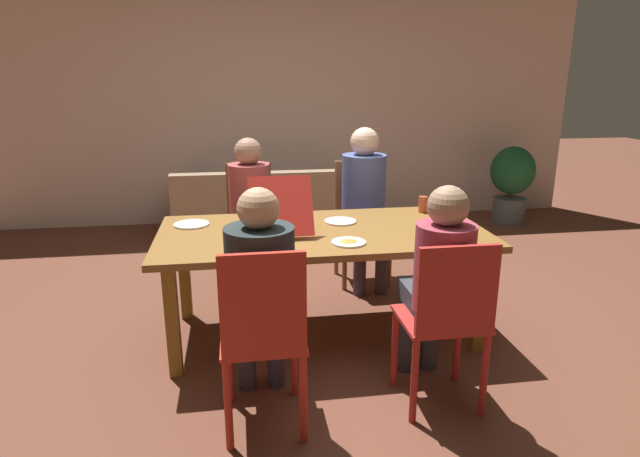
# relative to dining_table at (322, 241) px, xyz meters

# --- Properties ---
(ground_plane) EXTENTS (20.00, 20.00, 0.00)m
(ground_plane) POSITION_rel_dining_table_xyz_m (0.00, 0.00, -0.66)
(ground_plane) COLOR brown
(back_wall) EXTENTS (7.06, 0.12, 2.90)m
(back_wall) POSITION_rel_dining_table_xyz_m (0.00, 3.06, 0.79)
(back_wall) COLOR beige
(back_wall) RESTS_ON ground
(dining_table) EXTENTS (2.09, 1.02, 0.73)m
(dining_table) POSITION_rel_dining_table_xyz_m (0.00, 0.00, 0.00)
(dining_table) COLOR brown
(dining_table) RESTS_ON ground
(chair_0) EXTENTS (0.43, 0.42, 1.00)m
(chair_0) POSITION_rel_dining_table_xyz_m (0.48, 0.99, -0.10)
(chair_0) COLOR #925A31
(chair_0) RESTS_ON ground
(person_0) EXTENTS (0.36, 0.53, 1.29)m
(person_0) POSITION_rel_dining_table_xyz_m (0.48, 0.85, 0.11)
(person_0) COLOR #433845
(person_0) RESTS_ON ground
(chair_1) EXTENTS (0.42, 0.39, 0.94)m
(chair_1) POSITION_rel_dining_table_xyz_m (0.48, -0.94, -0.12)
(chair_1) COLOR #A82723
(chair_1) RESTS_ON ground
(person_1) EXTENTS (0.30, 0.53, 1.18)m
(person_1) POSITION_rel_dining_table_xyz_m (0.48, -0.79, 0.04)
(person_1) COLOR #36393F
(person_1) RESTS_ON ground
(chair_2) EXTENTS (0.40, 0.45, 0.97)m
(chair_2) POSITION_rel_dining_table_xyz_m (-0.44, -0.99, -0.12)
(chair_2) COLOR #B42C20
(chair_2) RESTS_ON ground
(person_2) EXTENTS (0.33, 0.53, 1.21)m
(person_2) POSITION_rel_dining_table_xyz_m (-0.44, -0.84, 0.06)
(person_2) COLOR #373545
(person_2) RESTS_ON ground
(chair_3) EXTENTS (0.39, 0.45, 1.00)m
(chair_3) POSITION_rel_dining_table_xyz_m (-0.44, 0.99, -0.14)
(chair_3) COLOR brown
(chair_3) RESTS_ON ground
(person_3) EXTENTS (0.33, 0.49, 1.23)m
(person_3) POSITION_rel_dining_table_xyz_m (-0.44, 0.85, 0.07)
(person_3) COLOR #2E2F46
(person_3) RESTS_ON ground
(pizza_box_0) EXTENTS (0.39, 0.60, 0.36)m
(pizza_box_0) POSITION_rel_dining_table_xyz_m (-0.27, 0.15, 0.12)
(pizza_box_0) COLOR #B1221A
(pizza_box_0) RESTS_ON dining_table
(plate_0) EXTENTS (0.22, 0.22, 0.01)m
(plate_0) POSITION_rel_dining_table_xyz_m (0.15, 0.17, 0.08)
(plate_0) COLOR white
(plate_0) RESTS_ON dining_table
(plate_1) EXTENTS (0.21, 0.21, 0.03)m
(plate_1) POSITION_rel_dining_table_xyz_m (0.11, -0.30, 0.08)
(plate_1) COLOR white
(plate_1) RESTS_ON dining_table
(plate_2) EXTENTS (0.24, 0.24, 0.01)m
(plate_2) POSITION_rel_dining_table_xyz_m (0.74, -0.08, 0.08)
(plate_2) COLOR white
(plate_2) RESTS_ON dining_table
(plate_3) EXTENTS (0.23, 0.23, 0.01)m
(plate_3) POSITION_rel_dining_table_xyz_m (-0.84, 0.25, 0.08)
(plate_3) COLOR white
(plate_3) RESTS_ON dining_table
(drinking_glass_0) EXTENTS (0.06, 0.06, 0.12)m
(drinking_glass_0) POSITION_rel_dining_table_xyz_m (0.79, 0.34, 0.13)
(drinking_glass_0) COLOR #BA4B2C
(drinking_glass_0) RESTS_ON dining_table
(drinking_glass_1) EXTENTS (0.07, 0.07, 0.13)m
(drinking_glass_1) POSITION_rel_dining_table_xyz_m (-0.28, -0.37, 0.14)
(drinking_glass_1) COLOR #E2CB5B
(drinking_glass_1) RESTS_ON dining_table
(couch) EXTENTS (1.98, 0.92, 0.75)m
(couch) POSITION_rel_dining_table_xyz_m (-0.20, 2.39, -0.39)
(couch) COLOR #8F7659
(couch) RESTS_ON ground
(potted_plant) EXTENTS (0.50, 0.50, 0.89)m
(potted_plant) POSITION_rel_dining_table_xyz_m (2.63, 2.46, -0.15)
(potted_plant) COLOR #525C5C
(potted_plant) RESTS_ON ground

